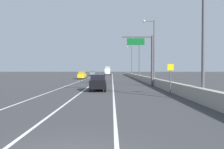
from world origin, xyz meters
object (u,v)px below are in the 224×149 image
(overhead_sign_gantry, at_px, (147,54))
(car_yellow_0, at_px, (82,75))
(car_black_2, at_px, (98,83))
(car_gray_1, at_px, (93,73))
(box_truck, at_px, (108,71))
(lamp_post_right_third, at_px, (138,55))
(speed_advisory_sign, at_px, (170,77))
(lamp_post_right_fourth, at_px, (131,59))
(lamp_post_right_near, at_px, (200,19))
(lamp_post_right_second, at_px, (153,47))

(overhead_sign_gantry, xyz_separation_m, car_yellow_0, (-13.00, 23.33, -3.76))
(car_black_2, bearing_deg, car_gray_1, 95.82)
(car_black_2, distance_m, box_truck, 71.38)
(lamp_post_right_third, xyz_separation_m, car_black_2, (-8.95, -34.37, -5.45))
(speed_advisory_sign, relative_size, lamp_post_right_fourth, 0.27)
(lamp_post_right_near, bearing_deg, speed_advisory_sign, 105.07)
(lamp_post_right_near, height_order, lamp_post_right_third, same)
(lamp_post_right_fourth, xyz_separation_m, car_yellow_0, (-15.00, -25.55, -5.43))
(car_gray_1, relative_size, box_truck, 0.55)
(speed_advisory_sign, distance_m, lamp_post_right_fourth, 60.06)
(speed_advisory_sign, xyz_separation_m, car_black_2, (-7.29, 4.14, -0.82))
(car_gray_1, bearing_deg, overhead_sign_gantry, -76.31)
(car_yellow_0, distance_m, box_truck, 41.61)
(car_yellow_0, relative_size, car_black_2, 1.09)
(overhead_sign_gantry, distance_m, car_gray_1, 54.93)
(lamp_post_right_third, bearing_deg, lamp_post_right_fourth, 90.28)
(speed_advisory_sign, distance_m, box_truck, 75.90)
(car_black_2, bearing_deg, overhead_sign_gantry, 45.00)
(overhead_sign_gantry, height_order, car_yellow_0, overhead_sign_gantry)
(lamp_post_right_near, bearing_deg, box_truck, 96.30)
(overhead_sign_gantry, distance_m, car_black_2, 10.40)
(overhead_sign_gantry, height_order, lamp_post_right_near, lamp_post_right_near)
(car_yellow_0, bearing_deg, lamp_post_right_fourth, 59.59)
(lamp_post_right_second, bearing_deg, speed_advisory_sign, -95.22)
(car_black_2, bearing_deg, lamp_post_right_second, 55.75)
(speed_advisory_sign, distance_m, car_yellow_0, 36.86)
(car_gray_1, xyz_separation_m, box_truck, (5.75, 11.28, 0.81))
(overhead_sign_gantry, bearing_deg, lamp_post_right_third, 85.63)
(speed_advisory_sign, bearing_deg, lamp_post_right_second, 84.78)
(lamp_post_right_fourth, bearing_deg, overhead_sign_gantry, -92.35)
(lamp_post_right_near, bearing_deg, car_black_2, 135.26)
(car_yellow_0, bearing_deg, speed_advisory_sign, -68.62)
(overhead_sign_gantry, distance_m, speed_advisory_sign, 11.39)
(speed_advisory_sign, bearing_deg, car_black_2, 150.41)
(overhead_sign_gantry, distance_m, lamp_post_right_second, 6.69)
(lamp_post_right_second, height_order, car_gray_1, lamp_post_right_second)
(lamp_post_right_second, bearing_deg, car_yellow_0, 131.15)
(lamp_post_right_third, distance_m, lamp_post_right_fourth, 21.36)
(lamp_post_right_near, xyz_separation_m, lamp_post_right_third, (0.53, 42.71, 0.00))
(lamp_post_right_fourth, relative_size, car_gray_1, 2.65)
(overhead_sign_gantry, xyz_separation_m, car_black_2, (-6.85, -6.85, -3.79))
(lamp_post_right_near, height_order, box_truck, lamp_post_right_near)
(lamp_post_right_third, height_order, car_gray_1, lamp_post_right_third)
(car_black_2, bearing_deg, lamp_post_right_third, 75.40)
(car_yellow_0, xyz_separation_m, box_truck, (5.77, 41.20, 0.81))
(lamp_post_right_second, distance_m, lamp_post_right_third, 21.36)
(car_yellow_0, bearing_deg, box_truck, 82.03)
(car_black_2, relative_size, box_truck, 0.55)
(lamp_post_right_second, distance_m, car_black_2, 16.66)
(lamp_post_right_fourth, bearing_deg, lamp_post_right_second, -89.99)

